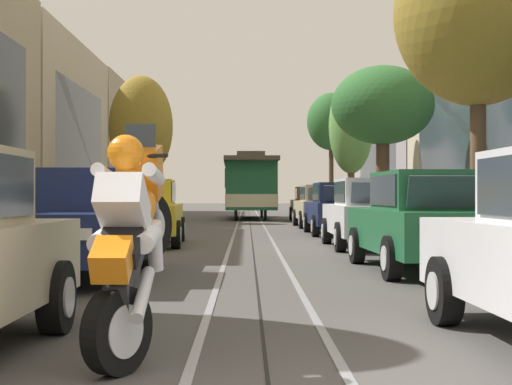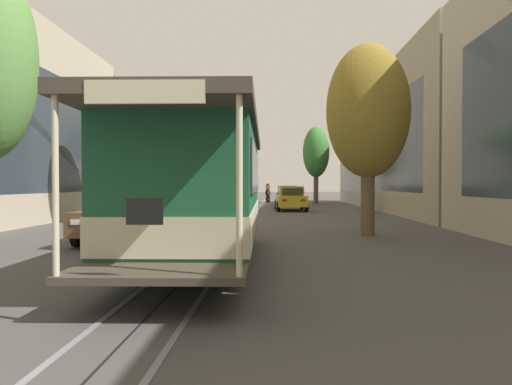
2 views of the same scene
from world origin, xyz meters
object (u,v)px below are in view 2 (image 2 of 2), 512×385
(fire_hydrant, at_px, (195,202))
(street_tree_kerb_left_second, at_px, (368,112))
(parked_car_brown_sixth_right, at_px, (126,214))
(street_tree_kerb_right_mid, at_px, (128,122))
(parked_car_white_near_right, at_px, (229,194))
(pedestrian_on_left_pavement, at_px, (371,197))
(street_tree_kerb_right_second, at_px, (176,131))
(parked_car_beige_fifth_right, at_px, (177,205))
(parked_car_white_mid_right, at_px, (211,198))
(cable_car_trolley, at_px, (201,187))
(parked_car_beige_near_left, at_px, (286,194))
(street_tree_kerb_left_near, at_px, (316,153))
(street_tree_kerb_right_near, at_px, (197,141))
(parked_car_navy_fourth_right, at_px, (196,201))
(parked_car_navy_second_left, at_px, (287,196))
(parked_car_green_second_right, at_px, (220,196))
(parked_car_yellow_mid_left, at_px, (291,198))
(motorcycle_with_rider, at_px, (268,193))

(fire_hydrant, bearing_deg, street_tree_kerb_left_second, 116.93)
(parked_car_brown_sixth_right, relative_size, street_tree_kerb_right_mid, 0.72)
(parked_car_white_near_right, distance_m, pedestrian_on_left_pavement, 17.20)
(street_tree_kerb_right_second, bearing_deg, parked_car_beige_fifth_right, 102.13)
(parked_car_white_mid_right, distance_m, cable_car_trolley, 21.09)
(parked_car_beige_near_left, distance_m, street_tree_kerb_left_near, 5.17)
(street_tree_kerb_right_near, relative_size, cable_car_trolley, 0.76)
(parked_car_white_near_right, distance_m, parked_car_white_mid_right, 11.51)
(parked_car_navy_fourth_right, bearing_deg, parked_car_navy_second_left, -114.36)
(parked_car_white_near_right, height_order, street_tree_kerb_left_second, street_tree_kerb_left_second)
(parked_car_brown_sixth_right, height_order, street_tree_kerb_right_near, street_tree_kerb_right_near)
(parked_car_white_near_right, bearing_deg, street_tree_kerb_right_second, 77.55)
(parked_car_beige_near_left, relative_size, parked_car_brown_sixth_right, 1.00)
(parked_car_beige_near_left, xyz_separation_m, parked_car_white_near_right, (5.29, 0.33, 0.00))
(parked_car_beige_near_left, relative_size, fire_hydrant, 5.20)
(parked_car_green_second_right, bearing_deg, street_tree_kerb_left_near, -153.53)
(parked_car_yellow_mid_left, relative_size, parked_car_brown_sixth_right, 1.01)
(street_tree_kerb_right_second, bearing_deg, parked_car_white_mid_right, 174.66)
(parked_car_navy_second_left, height_order, motorcycle_with_rider, motorcycle_with_rider)
(parked_car_brown_sixth_right, height_order, fire_hydrant, parked_car_brown_sixth_right)
(parked_car_brown_sixth_right, bearing_deg, parked_car_white_near_right, -90.53)
(parked_car_beige_fifth_right, bearing_deg, motorcycle_with_rider, -99.26)
(pedestrian_on_left_pavement, bearing_deg, parked_car_white_mid_right, -12.91)
(street_tree_kerb_right_second, xyz_separation_m, pedestrian_on_left_pavement, (-12.67, 2.58, -4.42))
(parked_car_navy_second_left, relative_size, motorcycle_with_rider, 2.34)
(cable_car_trolley, relative_size, fire_hydrant, 10.91)
(parked_car_yellow_mid_left, distance_m, parked_car_white_mid_right, 5.49)
(street_tree_kerb_right_second, bearing_deg, parked_car_navy_second_left, -142.90)
(parked_car_navy_second_left, xyz_separation_m, parked_car_yellow_mid_left, (-0.03, 7.14, 0.00))
(parked_car_navy_second_left, bearing_deg, parked_car_beige_fifth_right, 72.65)
(street_tree_kerb_right_second, bearing_deg, street_tree_kerb_left_second, 122.01)
(parked_car_navy_fourth_right, relative_size, parked_car_beige_fifth_right, 1.00)
(street_tree_kerb_left_near, relative_size, street_tree_kerb_right_near, 0.96)
(street_tree_kerb_left_near, relative_size, street_tree_kerb_right_second, 0.90)
(parked_car_yellow_mid_left, xyz_separation_m, parked_car_beige_fifth_right, (5.37, 9.93, 0.00))
(parked_car_brown_sixth_right, relative_size, street_tree_kerb_right_second, 0.58)
(parked_car_yellow_mid_left, relative_size, motorcycle_with_rider, 2.37)
(street_tree_kerb_right_mid, bearing_deg, parked_car_white_near_right, -95.97)
(parked_car_navy_fourth_right, xyz_separation_m, street_tree_kerb_left_near, (-7.93, -14.96, 3.66))
(parked_car_white_mid_right, height_order, parked_car_navy_fourth_right, same)
(cable_car_trolley, xyz_separation_m, pedestrian_on_left_pavement, (-7.57, -18.54, -0.75))
(parked_car_white_near_right, bearing_deg, parked_car_beige_near_left, -176.41)
(street_tree_kerb_left_near, relative_size, cable_car_trolley, 0.73)
(parked_car_green_second_right, distance_m, street_tree_kerb_left_near, 9.61)
(street_tree_kerb_right_second, bearing_deg, parked_car_yellow_mid_left, 170.66)
(parked_car_navy_second_left, distance_m, parked_car_green_second_right, 5.44)
(street_tree_kerb_left_near, distance_m, fire_hydrant, 12.50)
(street_tree_kerb_left_second, height_order, street_tree_kerb_right_second, street_tree_kerb_right_second)
(parked_car_yellow_mid_left, xyz_separation_m, parked_car_white_mid_right, (5.39, -1.06, 0.00))
(parked_car_beige_fifth_right, relative_size, street_tree_kerb_left_near, 0.65)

